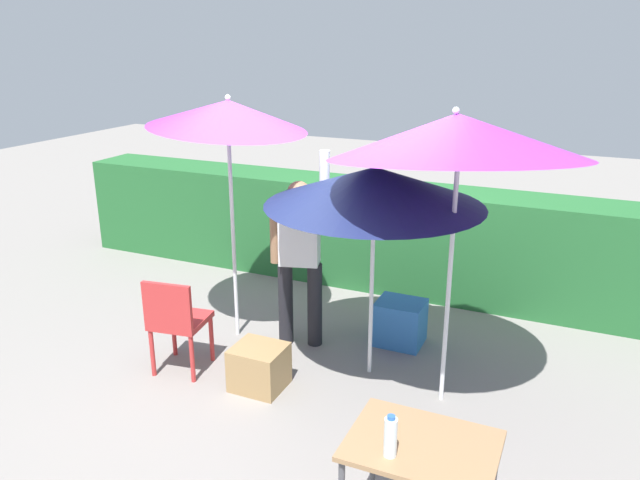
{
  "coord_description": "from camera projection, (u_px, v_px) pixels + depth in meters",
  "views": [
    {
      "loc": [
        2.1,
        -4.42,
        2.83
      ],
      "look_at": [
        0.0,
        0.3,
        1.1
      ],
      "focal_mm": 34.44,
      "sensor_mm": 36.0,
      "label": 1
    }
  ],
  "objects": [
    {
      "name": "ground_plane",
      "position": [
        307.0,
        365.0,
        5.54
      ],
      "size": [
        24.0,
        24.0,
        0.0
      ],
      "primitive_type": "plane",
      "color": "gray"
    },
    {
      "name": "umbrella_rainbow",
      "position": [
        228.0,
        115.0,
        5.44
      ],
      "size": [
        1.45,
        1.44,
        2.35
      ],
      "color": "silver",
      "rests_on": "ground_plane"
    },
    {
      "name": "folding_table",
      "position": [
        421.0,
        458.0,
        3.32
      ],
      "size": [
        0.8,
        0.6,
        0.75
      ],
      "color": "#4C4C51",
      "rests_on": "ground_plane"
    },
    {
      "name": "chair_plastic",
      "position": [
        176.0,
        319.0,
        5.28
      ],
      "size": [
        0.5,
        0.5,
        0.89
      ],
      "color": "#B72D2D",
      "rests_on": "ground_plane"
    },
    {
      "name": "cooler_box",
      "position": [
        400.0,
        322.0,
        5.88
      ],
      "size": [
        0.45,
        0.38,
        0.43
      ],
      "primitive_type": "cube",
      "color": "#2D6BB7",
      "rests_on": "ground_plane"
    },
    {
      "name": "person_vendor",
      "position": [
        300.0,
        252.0,
        5.65
      ],
      "size": [
        0.55,
        0.31,
        1.88
      ],
      "color": "black",
      "rests_on": "ground_plane"
    },
    {
      "name": "hedge_row",
      "position": [
        383.0,
        235.0,
        7.18
      ],
      "size": [
        8.0,
        0.7,
        1.21
      ],
      "primitive_type": "cube",
      "color": "#23602D",
      "rests_on": "ground_plane"
    },
    {
      "name": "umbrella_yellow",
      "position": [
        375.0,
        186.0,
        4.9
      ],
      "size": [
        1.79,
        1.79,
        1.89
      ],
      "color": "silver",
      "rests_on": "ground_plane"
    },
    {
      "name": "umbrella_orange",
      "position": [
        457.0,
        137.0,
        4.34
      ],
      "size": [
        1.9,
        1.89,
        2.47
      ],
      "color": "silver",
      "rests_on": "ground_plane"
    },
    {
      "name": "crate_cardboard",
      "position": [
        259.0,
        367.0,
        5.14
      ],
      "size": [
        0.42,
        0.39,
        0.37
      ],
      "primitive_type": "cube",
      "color": "#9E7A4C",
      "rests_on": "ground_plane"
    },
    {
      "name": "bottle_water",
      "position": [
        390.0,
        437.0,
        3.16
      ],
      "size": [
        0.07,
        0.07,
        0.24
      ],
      "color": "silver",
      "rests_on": "folding_table"
    }
  ]
}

